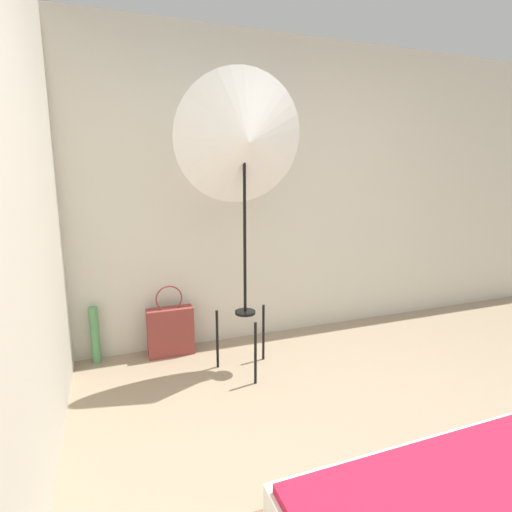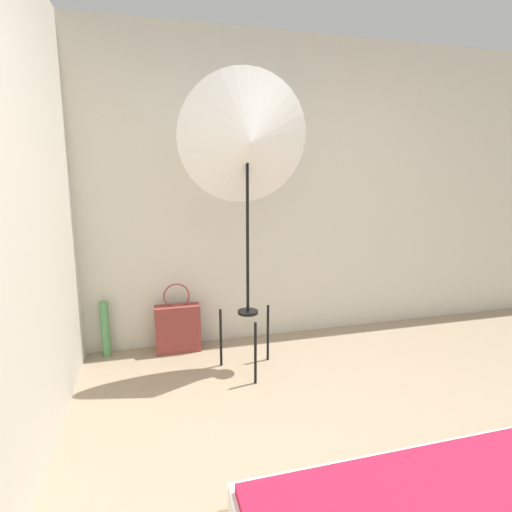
{
  "view_description": "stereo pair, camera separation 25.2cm",
  "coord_description": "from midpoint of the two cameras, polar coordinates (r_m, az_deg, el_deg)",
  "views": [
    {
      "loc": [
        -1.37,
        -1.05,
        1.48
      ],
      "look_at": [
        -0.46,
        1.4,
        0.93
      ],
      "focal_mm": 28.0,
      "sensor_mm": 36.0,
      "label": 1
    },
    {
      "loc": [
        -1.13,
        -1.12,
        1.48
      ],
      "look_at": [
        -0.46,
        1.4,
        0.93
      ],
      "focal_mm": 28.0,
      "sensor_mm": 36.0,
      "label": 2
    }
  ],
  "objects": [
    {
      "name": "wall_back",
      "position": [
        3.55,
        0.13,
        9.0
      ],
      "size": [
        8.0,
        0.05,
        2.6
      ],
      "color": "beige",
      "rests_on": "ground_plane"
    },
    {
      "name": "wall_side_left",
      "position": [
        2.15,
        -33.32,
        5.11
      ],
      "size": [
        0.05,
        8.0,
        2.6
      ],
      "color": "beige",
      "rests_on": "ground_plane"
    },
    {
      "name": "photo_umbrella",
      "position": [
        2.82,
        -4.36,
        16.0
      ],
      "size": [
        0.93,
        0.43,
        2.17
      ],
      "color": "black",
      "rests_on": "ground_plane"
    },
    {
      "name": "tote_bag",
      "position": [
        3.42,
        -14.23,
        -10.34
      ],
      "size": [
        0.37,
        0.13,
        0.59
      ],
      "color": "brown",
      "rests_on": "ground_plane"
    },
    {
      "name": "paper_roll",
      "position": [
        3.47,
        -24.01,
        -10.32
      ],
      "size": [
        0.07,
        0.07,
        0.46
      ],
      "color": "#56995B",
      "rests_on": "ground_plane"
    }
  ]
}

